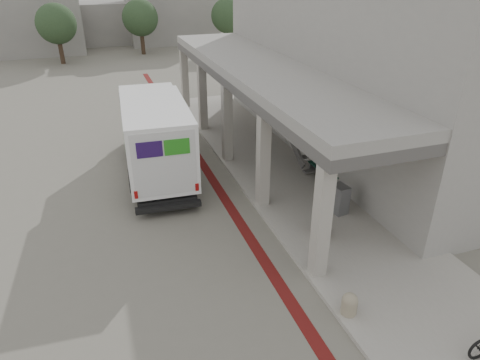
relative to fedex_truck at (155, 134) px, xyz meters
name	(u,v)px	position (x,y,z in m)	size (l,w,h in m)	color
ground	(208,224)	(0.90, -4.39, -1.66)	(120.00, 120.00, 0.00)	slate
bike_lane_stripe	(220,191)	(1.90, -2.39, -1.65)	(0.35, 40.00, 0.01)	#601413
sidewalk	(317,202)	(4.90, -4.39, -1.60)	(4.40, 28.00, 0.12)	gray
transit_building	(332,74)	(7.73, 0.11, 1.74)	(7.60, 17.00, 7.00)	gray
distant_backdrop	(83,18)	(-1.94, 31.50, 1.05)	(28.00, 10.00, 6.50)	gray
tree_left	(56,24)	(-4.10, 23.61, 1.52)	(3.20, 3.20, 4.80)	#38281C
tree_mid	(140,18)	(2.90, 25.61, 1.52)	(3.20, 3.20, 4.80)	#38281C
tree_right	(228,16)	(10.90, 24.61, 1.52)	(3.20, 3.20, 4.80)	#38281C
fedex_truck	(155,134)	(0.00, 0.00, 0.00)	(2.70, 7.41, 3.11)	black
bench	(323,172)	(5.93, -2.91, -1.24)	(0.43, 1.76, 0.41)	slate
bollard_near	(349,304)	(3.00, -9.48, -1.25)	(0.38, 0.38, 0.58)	gray
bollard_far	(321,227)	(3.93, -6.39, -1.20)	(0.44, 0.44, 0.67)	tan
utility_cabinet	(339,199)	(5.20, -5.29, -1.04)	(0.44, 0.59, 0.98)	slate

